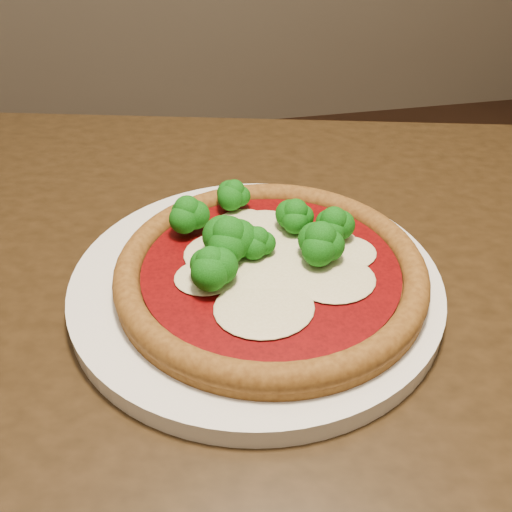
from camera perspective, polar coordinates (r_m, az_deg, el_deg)
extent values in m
cube|color=black|center=(0.49, 4.16, -10.17)|extent=(1.42, 1.17, 0.04)
cylinder|color=white|center=(0.51, 0.00, -2.78)|extent=(0.33, 0.33, 0.02)
cylinder|color=brown|center=(0.50, 1.47, -1.86)|extent=(0.27, 0.27, 0.01)
torus|color=brown|center=(0.49, 1.48, -1.22)|extent=(0.27, 0.27, 0.02)
cylinder|color=#660406|center=(0.49, 1.48, -1.18)|extent=(0.22, 0.22, 0.00)
ellipsoid|color=beige|center=(0.45, 0.82, -5.15)|extent=(0.08, 0.07, 0.01)
ellipsoid|color=beige|center=(0.55, -1.25, 3.45)|extent=(0.05, 0.05, 0.00)
ellipsoid|color=beige|center=(0.54, 0.83, 3.16)|extent=(0.06, 0.05, 0.00)
ellipsoid|color=beige|center=(0.48, 7.77, -2.27)|extent=(0.07, 0.06, 0.01)
ellipsoid|color=beige|center=(0.52, 6.31, 1.06)|extent=(0.08, 0.07, 0.01)
ellipsoid|color=beige|center=(0.51, 8.84, 0.38)|extent=(0.06, 0.05, 0.00)
ellipsoid|color=beige|center=(0.48, -4.93, -2.08)|extent=(0.06, 0.05, 0.00)
ellipsoid|color=beige|center=(0.49, 1.08, -0.99)|extent=(0.10, 0.09, 0.01)
ellipsoid|color=beige|center=(0.51, -3.00, 0.31)|extent=(0.08, 0.07, 0.01)
ellipsoid|color=#137412|center=(0.53, -6.89, 4.47)|extent=(0.04, 0.04, 0.04)
ellipsoid|color=#137412|center=(0.56, -2.19, 6.40)|extent=(0.04, 0.04, 0.03)
ellipsoid|color=#137412|center=(0.52, 3.96, 4.28)|extent=(0.04, 0.04, 0.03)
ellipsoid|color=#137412|center=(0.49, -2.94, 2.24)|extent=(0.04, 0.04, 0.04)
ellipsoid|color=#137412|center=(0.48, -2.71, 2.00)|extent=(0.05, 0.05, 0.04)
ellipsoid|color=#137412|center=(0.49, 0.15, 1.61)|extent=(0.04, 0.04, 0.03)
ellipsoid|color=#137412|center=(0.51, 7.76, 3.35)|extent=(0.04, 0.04, 0.04)
ellipsoid|color=#137412|center=(0.48, 6.48, 1.62)|extent=(0.05, 0.05, 0.04)
ellipsoid|color=#137412|center=(0.46, -4.54, -0.78)|extent=(0.04, 0.04, 0.04)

